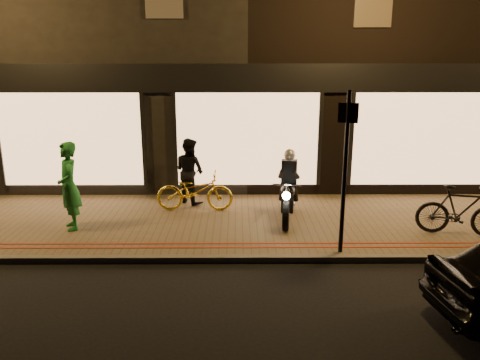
# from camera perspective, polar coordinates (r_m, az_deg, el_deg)

# --- Properties ---
(ground) EXTENTS (90.00, 90.00, 0.00)m
(ground) POSITION_cam_1_polar(r_m,az_deg,el_deg) (8.70, 1.45, -10.11)
(ground) COLOR black
(ground) RESTS_ON ground
(sidewalk) EXTENTS (50.00, 4.00, 0.12)m
(sidewalk) POSITION_cam_1_polar(r_m,az_deg,el_deg) (10.53, 1.12, -5.22)
(sidewalk) COLOR brown
(sidewalk) RESTS_ON ground
(kerb_stone) EXTENTS (50.00, 0.14, 0.12)m
(kerb_stone) POSITION_cam_1_polar(r_m,az_deg,el_deg) (8.72, 1.44, -9.61)
(kerb_stone) COLOR #59544C
(kerb_stone) RESTS_ON ground
(red_kerb_lines) EXTENTS (50.00, 0.26, 0.01)m
(red_kerb_lines) POSITION_cam_1_polar(r_m,az_deg,el_deg) (9.16, 1.35, -7.96)
(red_kerb_lines) COLOR maroon
(red_kerb_lines) RESTS_ON sidewalk
(building_row) EXTENTS (48.00, 10.11, 8.50)m
(building_row) POSITION_cam_1_polar(r_m,az_deg,el_deg) (16.89, 0.57, 16.79)
(building_row) COLOR black
(building_row) RESTS_ON ground
(motorcycle) EXTENTS (0.66, 1.93, 1.59)m
(motorcycle) POSITION_cam_1_polar(r_m,az_deg,el_deg) (10.43, 5.90, -1.58)
(motorcycle) COLOR black
(motorcycle) RESTS_ON sidewalk
(sign_post) EXTENTS (0.34, 0.15, 3.00)m
(sign_post) POSITION_cam_1_polar(r_m,az_deg,el_deg) (8.57, 12.71, 1.85)
(sign_post) COLOR black
(sign_post) RESTS_ON sidewalk
(bicycle_gold) EXTENTS (1.81, 0.67, 0.94)m
(bicycle_gold) POSITION_cam_1_polar(r_m,az_deg,el_deg) (11.08, -5.54, -1.36)
(bicycle_gold) COLOR yellow
(bicycle_gold) RESTS_ON sidewalk
(bicycle_dark) EXTENTS (1.80, 0.92, 1.04)m
(bicycle_dark) POSITION_cam_1_polar(r_m,az_deg,el_deg) (10.49, 25.35, -3.42)
(bicycle_dark) COLOR black
(bicycle_dark) RESTS_ON sidewalk
(person_green) EXTENTS (0.71, 0.81, 1.86)m
(person_green) POSITION_cam_1_polar(r_m,az_deg,el_deg) (10.37, -20.13, -0.72)
(person_green) COLOR #207A32
(person_green) RESTS_ON sidewalk
(person_dark) EXTENTS (1.00, 0.99, 1.63)m
(person_dark) POSITION_cam_1_polar(r_m,az_deg,el_deg) (11.61, -6.16, 1.12)
(person_dark) COLOR black
(person_dark) RESTS_ON sidewalk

